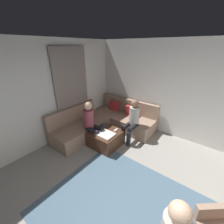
{
  "coord_description": "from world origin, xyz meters",
  "views": [
    {
      "loc": [
        0.6,
        -1.25,
        2.5
      ],
      "look_at": [
        -1.63,
        1.63,
        0.85
      ],
      "focal_mm": 23.44,
      "sensor_mm": 36.0,
      "label": 1
    }
  ],
  "objects_px": {
    "ottoman": "(106,138)",
    "person_on_couch_side": "(91,122)",
    "game_remote": "(116,130)",
    "person_on_couch_back": "(132,119)",
    "coffee_mug": "(104,125)",
    "sectional_couch": "(106,122)"
  },
  "relations": [
    {
      "from": "sectional_couch",
      "to": "game_remote",
      "type": "relative_size",
      "value": 17.0
    },
    {
      "from": "sectional_couch",
      "to": "game_remote",
      "type": "height_order",
      "value": "sectional_couch"
    },
    {
      "from": "coffee_mug",
      "to": "person_on_couch_back",
      "type": "distance_m",
      "value": 0.82
    },
    {
      "from": "ottoman",
      "to": "person_on_couch_side",
      "type": "relative_size",
      "value": 0.63
    },
    {
      "from": "ottoman",
      "to": "coffee_mug",
      "type": "bearing_deg",
      "value": 140.71
    },
    {
      "from": "game_remote",
      "to": "person_on_couch_back",
      "type": "bearing_deg",
      "value": 61.6
    },
    {
      "from": "ottoman",
      "to": "coffee_mug",
      "type": "distance_m",
      "value": 0.38
    },
    {
      "from": "sectional_couch",
      "to": "coffee_mug",
      "type": "bearing_deg",
      "value": -56.02
    },
    {
      "from": "person_on_couch_back",
      "to": "game_remote",
      "type": "bearing_deg",
      "value": 61.6
    },
    {
      "from": "ottoman",
      "to": "person_on_couch_back",
      "type": "xyz_separation_m",
      "value": [
        0.42,
        0.66,
        0.45
      ]
    },
    {
      "from": "game_remote",
      "to": "person_on_couch_side",
      "type": "bearing_deg",
      "value": -145.78
    },
    {
      "from": "game_remote",
      "to": "coffee_mug",
      "type": "bearing_deg",
      "value": -174.29
    },
    {
      "from": "game_remote",
      "to": "person_on_couch_back",
      "type": "xyz_separation_m",
      "value": [
        0.24,
        0.44,
        0.23
      ]
    },
    {
      "from": "coffee_mug",
      "to": "person_on_couch_side",
      "type": "distance_m",
      "value": 0.4
    },
    {
      "from": "sectional_couch",
      "to": "person_on_couch_back",
      "type": "relative_size",
      "value": 2.12
    },
    {
      "from": "ottoman",
      "to": "sectional_couch",
      "type": "bearing_deg",
      "value": 129.92
    },
    {
      "from": "sectional_couch",
      "to": "person_on_couch_back",
      "type": "xyz_separation_m",
      "value": [
        0.93,
        0.06,
        0.38
      ]
    },
    {
      "from": "game_remote",
      "to": "person_on_couch_back",
      "type": "distance_m",
      "value": 0.55
    },
    {
      "from": "game_remote",
      "to": "person_on_couch_side",
      "type": "height_order",
      "value": "person_on_couch_side"
    },
    {
      "from": "sectional_couch",
      "to": "person_on_couch_side",
      "type": "height_order",
      "value": "person_on_couch_side"
    },
    {
      "from": "person_on_couch_side",
      "to": "coffee_mug",
      "type": "bearing_deg",
      "value": 156.84
    },
    {
      "from": "coffee_mug",
      "to": "person_on_couch_back",
      "type": "bearing_deg",
      "value": 37.03
    }
  ]
}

